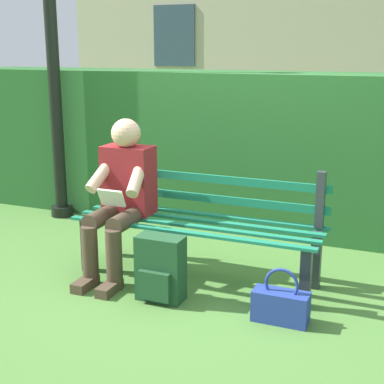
{
  "coord_description": "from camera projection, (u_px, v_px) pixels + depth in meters",
  "views": [
    {
      "loc": [
        -1.48,
        3.65,
        1.69
      ],
      "look_at": [
        0.0,
        0.1,
        0.69
      ],
      "focal_mm": 52.74,
      "sensor_mm": 36.0,
      "label": 1
    }
  ],
  "objects": [
    {
      "name": "ground",
      "position": [
        197.0,
        278.0,
        4.23
      ],
      "size": [
        60.0,
        60.0,
        0.0
      ],
      "primitive_type": "plane",
      "color": "#477533"
    },
    {
      "name": "park_bench",
      "position": [
        201.0,
        222.0,
        4.19
      ],
      "size": [
        1.85,
        0.52,
        0.85
      ],
      "color": "#2D3338",
      "rests_on": "ground"
    },
    {
      "name": "person_seated",
      "position": [
        121.0,
        194.0,
        4.2
      ],
      "size": [
        0.44,
        0.73,
        1.17
      ],
      "color": "maroon",
      "rests_on": "ground"
    },
    {
      "name": "hedge_backdrop",
      "position": [
        272.0,
        148.0,
        5.28
      ],
      "size": [
        6.49,
        0.82,
        1.58
      ],
      "color": "#265B28",
      "rests_on": "ground"
    },
    {
      "name": "backpack",
      "position": [
        160.0,
        269.0,
        3.83
      ],
      "size": [
        0.32,
        0.24,
        0.45
      ],
      "color": "#1E4728",
      "rests_on": "ground"
    },
    {
      "name": "handbag",
      "position": [
        281.0,
        305.0,
        3.54
      ],
      "size": [
        0.35,
        0.15,
        0.36
      ],
      "color": "navy",
      "rests_on": "ground"
    }
  ]
}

